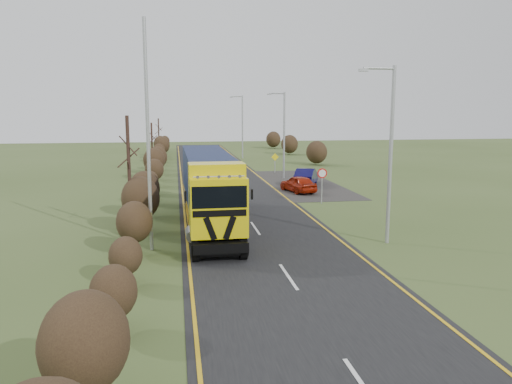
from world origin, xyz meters
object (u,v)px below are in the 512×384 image
object	(u,v)px
car_blue_sedan	(306,177)
streetlight_near	(389,148)
car_red_hatchback	(298,184)
lorry	(208,184)
speed_sign	(322,179)

from	to	relation	value
car_blue_sedan	streetlight_near	distance (m)	19.30
car_red_hatchback	car_blue_sedan	world-z (taller)	car_blue_sedan
lorry	car_blue_sedan	world-z (taller)	lorry
car_blue_sedan	speed_sign	world-z (taller)	speed_sign
car_blue_sedan	car_red_hatchback	bearing A→B (deg)	88.95
car_red_hatchback	speed_sign	distance (m)	5.14
streetlight_near	speed_sign	xyz separation A→B (m)	(-0.10, 10.28, -2.85)
car_blue_sedan	lorry	bearing A→B (deg)	79.34
car_red_hatchback	lorry	bearing A→B (deg)	38.68
car_red_hatchback	speed_sign	size ratio (longest dim) A/B	1.57
car_red_hatchback	speed_sign	world-z (taller)	speed_sign
car_red_hatchback	streetlight_near	bearing A→B (deg)	77.20
lorry	speed_sign	size ratio (longest dim) A/B	5.98
car_red_hatchback	car_blue_sedan	xyz separation A→B (m)	(1.60, 3.59, 0.06)
car_red_hatchback	car_blue_sedan	distance (m)	3.93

